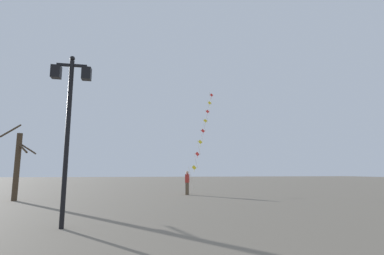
% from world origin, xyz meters
% --- Properties ---
extents(ground_plane, '(160.00, 160.00, 0.00)m').
position_xyz_m(ground_plane, '(0.00, 20.00, 0.00)').
color(ground_plane, '#756B5B').
extents(twin_lantern_lamp_post, '(1.19, 0.28, 5.32)m').
position_xyz_m(twin_lantern_lamp_post, '(-3.06, 8.43, 3.65)').
color(twin_lantern_lamp_post, black).
rests_on(twin_lantern_lamp_post, ground_plane).
extents(kite_train, '(4.52, 8.89, 10.57)m').
position_xyz_m(kite_train, '(5.42, 26.11, 5.56)').
color(kite_train, brown).
rests_on(kite_train, ground_plane).
extents(kite_flyer, '(0.40, 0.62, 1.71)m').
position_xyz_m(kite_flyer, '(2.82, 20.22, 0.90)').
color(kite_flyer, brown).
rests_on(kite_flyer, ground_plane).
extents(bare_tree, '(1.72, 1.21, 4.46)m').
position_xyz_m(bare_tree, '(-7.74, 17.73, 2.09)').
color(bare_tree, '#423323').
rests_on(bare_tree, ground_plane).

